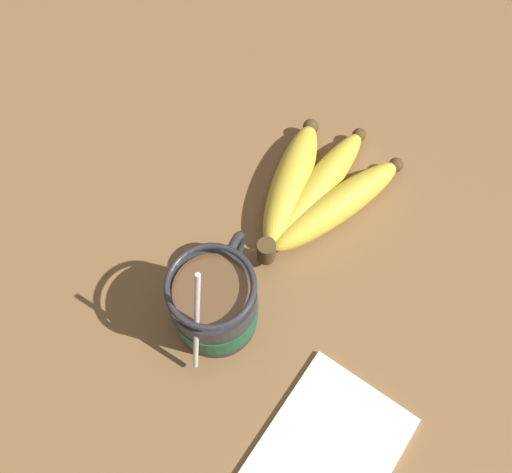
{
  "coord_description": "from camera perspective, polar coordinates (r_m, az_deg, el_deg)",
  "views": [
    {
      "loc": [
        -24.56,
        -12.85,
        61.46
      ],
      "look_at": [
        -0.54,
        -4.25,
        8.33
      ],
      "focal_mm": 40.0,
      "sensor_mm": 36.0,
      "label": 1
    }
  ],
  "objects": [
    {
      "name": "banana_bunch",
      "position": [
        0.65,
        5.84,
        4.46
      ],
      "size": [
        20.23,
        14.52,
        4.32
      ],
      "color": "#4C381E",
      "rests_on": "table"
    },
    {
      "name": "coffee_mug",
      "position": [
        0.56,
        -4.14,
        -6.73
      ],
      "size": [
        13.78,
        8.63,
        15.92
      ],
      "color": "#28282D",
      "rests_on": "table"
    },
    {
      "name": "napkin",
      "position": [
        0.58,
        6.75,
        -21.17
      ],
      "size": [
        19.14,
        15.66,
        0.6
      ],
      "color": "white",
      "rests_on": "table"
    },
    {
      "name": "table",
      "position": [
        0.66,
        -3.34,
        -0.87
      ],
      "size": [
        119.17,
        119.17,
        3.92
      ],
      "color": "brown",
      "rests_on": "ground"
    }
  ]
}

